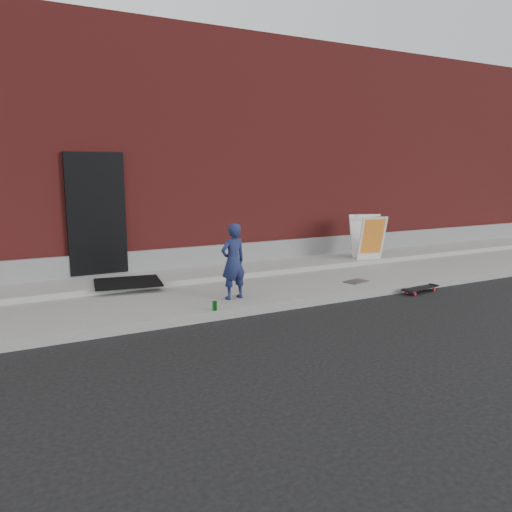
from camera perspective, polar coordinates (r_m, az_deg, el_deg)
ground at (r=8.12m, az=5.14°, el=-5.97°), size 80.00×80.00×0.00m
sidewalk at (r=9.36m, az=0.18°, el=-3.33°), size 20.00×3.00×0.15m
apron at (r=10.12m, az=-2.19°, el=-1.60°), size 20.00×1.20×0.10m
building at (r=14.21m, az=-10.37°, el=10.86°), size 20.00×8.10×5.00m
child at (r=7.97m, az=-2.62°, el=-0.63°), size 0.49×0.37×1.22m
skateboard at (r=9.56m, az=18.28°, el=-3.53°), size 0.85×0.34×0.09m
pizza_sign at (r=11.31m, az=12.66°, el=2.17°), size 0.72×0.80×0.98m
soda_can at (r=7.44m, az=-4.74°, el=-5.70°), size 0.09×0.09×0.14m
doormat at (r=8.99m, az=-14.45°, el=-2.94°), size 1.23×1.05×0.03m
utility_plate at (r=9.46m, az=11.39°, el=-2.87°), size 0.50×0.39×0.01m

